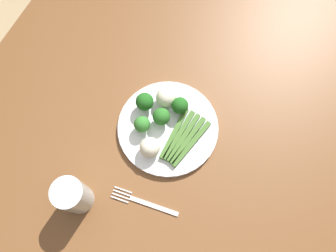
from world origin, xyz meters
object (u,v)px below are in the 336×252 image
object	(u,v)px
broccoli_outer_edge	(145,102)
cauliflower_front_left	(166,97)
asparagus_bundle	(183,138)
broccoli_back	(161,117)
fork	(144,202)
water_glass	(73,196)
plate	(168,128)
broccoli_right	(180,106)
cauliflower_mid	(149,147)
broccoli_near_center	(142,124)
dining_table	(170,124)

from	to	relation	value
broccoli_outer_edge	cauliflower_front_left	world-z (taller)	broccoli_outer_edge
asparagus_bundle	broccoli_outer_edge	xyz separation A→B (m)	(0.04, 0.12, 0.03)
asparagus_bundle	cauliflower_front_left	xyz separation A→B (m)	(0.07, 0.08, 0.02)
broccoli_back	fork	xyz separation A→B (m)	(-0.20, -0.05, -0.04)
water_glass	plate	bearing A→B (deg)	-25.01
broccoli_right	broccoli_back	size ratio (longest dim) A/B	0.98
plate	cauliflower_mid	xyz separation A→B (m)	(-0.07, 0.02, 0.03)
broccoli_right	broccoli_outer_edge	size ratio (longest dim) A/B	0.93
water_glass	broccoli_outer_edge	bearing A→B (deg)	-8.54
cauliflower_mid	water_glass	world-z (taller)	water_glass
cauliflower_mid	broccoli_right	bearing A→B (deg)	-10.79
cauliflower_mid	broccoli_back	bearing A→B (deg)	3.71
broccoli_back	cauliflower_front_left	distance (m)	0.06
broccoli_right	broccoli_near_center	size ratio (longest dim) A/B	1.05
broccoli_back	broccoli_near_center	world-z (taller)	broccoli_back
broccoli_right	water_glass	xyz separation A→B (m)	(-0.30, 0.12, 0.01)
cauliflower_front_left	fork	size ratio (longest dim) A/B	0.31
broccoli_near_center	asparagus_bundle	bearing A→B (deg)	-80.86
cauliflower_front_left	broccoli_near_center	bearing A→B (deg)	166.16
broccoli_right	cauliflower_mid	bearing A→B (deg)	169.21
plate	broccoli_near_center	world-z (taller)	broccoli_near_center
plate	broccoli_near_center	size ratio (longest dim) A/B	5.16
asparagus_bundle	cauliflower_front_left	bearing A→B (deg)	55.45
dining_table	plate	world-z (taller)	plate
cauliflower_mid	fork	bearing A→B (deg)	-160.81
broccoli_back	broccoli_outer_edge	bearing A→B (deg)	71.72
dining_table	broccoli_back	distance (m)	0.15
dining_table	plate	xyz separation A→B (m)	(-0.05, -0.01, 0.11)
broccoli_right	broccoli_outer_edge	xyz separation A→B (m)	(-0.03, 0.08, 0.00)
broccoli_near_center	cauliflower_front_left	xyz separation A→B (m)	(0.09, -0.02, -0.00)
broccoli_right	cauliflower_mid	xyz separation A→B (m)	(-0.13, 0.02, -0.00)
plate	cauliflower_mid	world-z (taller)	cauliflower_mid
dining_table	cauliflower_mid	bearing A→B (deg)	179.12
asparagus_bundle	cauliflower_front_left	distance (m)	0.11
broccoli_right	cauliflower_mid	world-z (taller)	broccoli_right
broccoli_outer_edge	plate	bearing A→B (deg)	-108.41
fork	cauliflower_front_left	bearing A→B (deg)	-82.79
cauliflower_front_left	fork	bearing A→B (deg)	-166.95
broccoli_near_center	broccoli_right	bearing A→B (deg)	-37.70
broccoli_back	broccoli_outer_edge	distance (m)	0.06
broccoli_back	cauliflower_front_left	size ratio (longest dim) A/B	1.02
dining_table	water_glass	size ratio (longest dim) A/B	9.90
water_glass	broccoli_right	bearing A→B (deg)	-22.42
plate	cauliflower_front_left	xyz separation A→B (m)	(0.06, 0.03, 0.03)
plate	broccoli_outer_edge	bearing A→B (deg)	71.59
plate	water_glass	world-z (taller)	water_glass
broccoli_outer_edge	fork	xyz separation A→B (m)	(-0.22, -0.10, -0.04)
broccoli_right	fork	xyz separation A→B (m)	(-0.25, -0.02, -0.04)
broccoli_near_center	broccoli_outer_edge	bearing A→B (deg)	19.49
dining_table	broccoli_outer_edge	distance (m)	0.16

